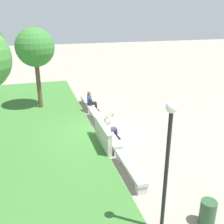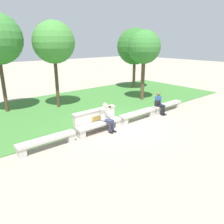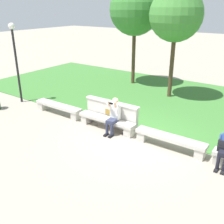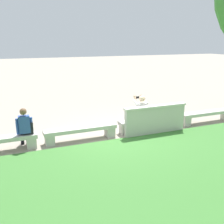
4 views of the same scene
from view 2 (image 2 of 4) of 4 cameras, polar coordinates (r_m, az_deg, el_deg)
ground_plane at (r=11.01m, az=2.08°, el=-3.49°), size 80.00×80.00×0.00m
grass_strip at (r=14.38m, az=-9.66°, el=1.52°), size 22.05×8.00×0.03m
bench_main at (r=8.99m, az=-16.59°, el=-7.27°), size 2.37×0.40×0.45m
bench_near at (r=10.14m, az=-3.30°, el=-3.56°), size 2.37×0.40×0.45m
bench_mid at (r=11.75m, az=6.75°, el=-0.59°), size 2.37×0.40×0.45m
bench_far at (r=13.65m, az=14.18°, el=1.62°), size 2.37×0.40×0.45m
backrest_wall_with_plaque at (r=10.33m, az=-4.44°, el=-1.96°), size 2.32×0.24×1.01m
person_photographer at (r=10.16m, az=-1.34°, el=-0.94°), size 0.49×0.74×1.32m
person_distant at (r=12.86m, az=12.29°, el=2.43°), size 0.48×0.68×1.26m
backpack at (r=12.83m, az=11.79°, el=2.22°), size 0.28×0.24×0.43m
tree_behind_wall at (r=15.50m, az=8.38°, el=16.33°), size 2.24×2.24×4.78m
tree_right_background at (r=13.88m, az=-14.98°, el=17.11°), size 2.48×2.48×5.22m
tree_far_back at (r=19.49m, az=5.98°, el=16.61°), size 3.02×3.02×5.12m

